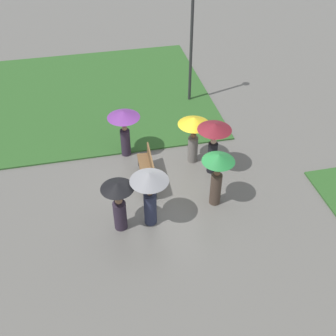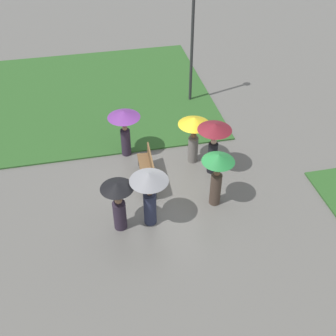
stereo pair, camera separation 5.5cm
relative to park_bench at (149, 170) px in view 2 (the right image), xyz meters
name	(u,v)px [view 2 (the right image)]	position (x,y,z in m)	size (l,w,h in m)	color
ground_plane	(166,186)	(0.39, 0.50, -0.48)	(90.00, 90.00, 0.00)	#66635E
lawn_patch_near	(97,95)	(-6.13, -1.24, -0.45)	(8.90, 9.69, 0.06)	#2D5B26
park_bench	(149,170)	(0.00, 0.00, 0.00)	(2.01, 0.50, 0.90)	brown
lamp_post	(193,28)	(-4.90, 2.67, 2.73)	(0.32, 0.32, 5.08)	#2D2D30
crowd_person_purple	(124,122)	(-1.67, -0.54, 0.88)	(1.13, 1.13, 1.82)	#2D2333
crowd_person_black	(118,199)	(1.86, -1.19, 0.64)	(0.95, 0.95, 1.74)	#2D2333
crowd_person_grey	(149,188)	(1.84, -0.29, 0.91)	(1.11, 1.11, 1.92)	#282D47
crowd_person_maroon	(214,137)	(-0.08, 2.19, 0.98)	(1.12, 1.12, 1.95)	black
crowd_person_green	(217,169)	(1.44, 1.84, 0.88)	(0.99, 0.99, 1.92)	#47382D
crowd_person_yellow	(194,129)	(-0.79, 1.71, 0.86)	(1.09, 1.09, 1.80)	slate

